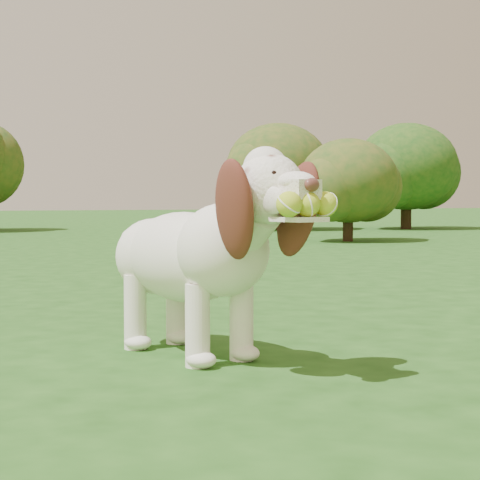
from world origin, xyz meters
name	(u,v)px	position (x,y,z in m)	size (l,w,h in m)	color
ground	(124,338)	(0.00, 0.00, 0.00)	(80.00, 80.00, 0.00)	#1C4714
dog	(201,249)	(0.18, -0.59, 0.45)	(0.67, 1.29, 0.85)	white
shrub_f	(278,167)	(6.04, 11.48, 1.30)	(2.13, 2.13, 2.21)	#382314
shrub_h	(407,167)	(8.80, 10.90, 1.33)	(2.18, 2.18, 2.26)	#382314
shrub_d	(348,181)	(5.20, 7.05, 0.92)	(1.52, 1.52, 1.57)	#382314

